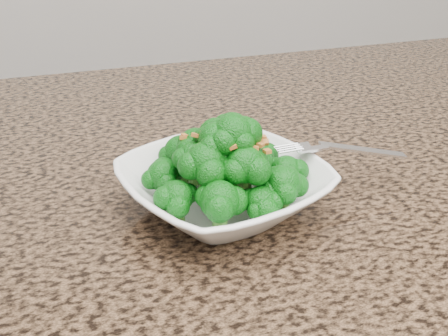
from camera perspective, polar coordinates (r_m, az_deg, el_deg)
name	(u,v)px	position (r m, az deg, el deg)	size (l,w,h in m)	color
granite_counter	(228,207)	(0.64, 0.40, -3.95)	(1.64, 1.04, 0.03)	brown
bowl	(224,189)	(0.59, 0.00, -2.11)	(0.21, 0.21, 0.05)	white
broccoli_pile	(224,136)	(0.57, 0.00, 3.29)	(0.18, 0.18, 0.07)	#0B650E
garlic_topping	(224,100)	(0.55, 0.00, 6.96)	(0.11, 0.11, 0.01)	#BE732E
fork	(322,148)	(0.62, 9.90, 2.03)	(0.17, 0.03, 0.01)	silver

